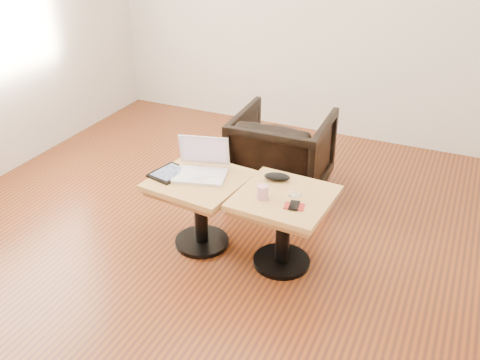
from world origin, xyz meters
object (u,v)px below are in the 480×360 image
at_px(side_table_right, 284,213).
at_px(striped_cup, 263,192).
at_px(armchair, 282,153).
at_px(side_table_left, 200,195).
at_px(laptop, 201,167).

bearing_deg(side_table_right, striped_cup, -136.41).
distance_m(side_table_right, armchair, 0.97).
bearing_deg(striped_cup, armchair, 103.71).
distance_m(side_table_left, laptop, 0.18).
height_order(side_table_left, side_table_right, same).
distance_m(side_table_left, striped_cup, 0.50).
distance_m(side_table_right, laptop, 0.61).
xyz_separation_m(laptop, armchair, (0.24, 0.86, -0.23)).
relative_size(side_table_right, laptop, 1.52).
xyz_separation_m(side_table_right, striped_cup, (-0.11, -0.09, 0.17)).
bearing_deg(side_table_right, armchair, 114.57).
bearing_deg(armchair, striped_cup, 101.45).
relative_size(side_table_left, armchair, 0.86).
bearing_deg(laptop, striped_cup, -30.05).
xyz_separation_m(side_table_left, armchair, (0.22, 0.92, -0.05)).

